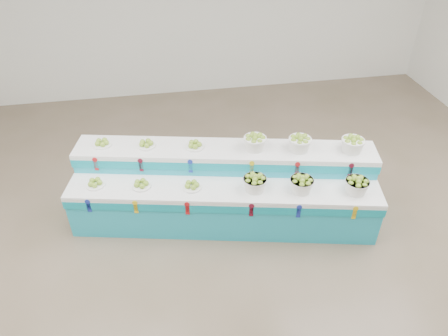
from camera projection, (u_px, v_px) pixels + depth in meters
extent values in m
plane|color=brown|center=(256.00, 252.00, 5.66)|extent=(10.00, 10.00, 0.00)
cylinder|color=white|center=(95.00, 183.00, 5.63)|extent=(0.31, 0.31, 0.10)
cylinder|color=white|center=(141.00, 184.00, 5.61)|extent=(0.31, 0.31, 0.10)
cylinder|color=white|center=(192.00, 185.00, 5.59)|extent=(0.31, 0.31, 0.10)
cylinder|color=white|center=(102.00, 143.00, 5.87)|extent=(0.31, 0.31, 0.10)
cylinder|color=white|center=(146.00, 144.00, 5.85)|extent=(0.31, 0.31, 0.10)
cylinder|color=white|center=(195.00, 145.00, 5.83)|extent=(0.31, 0.31, 0.10)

